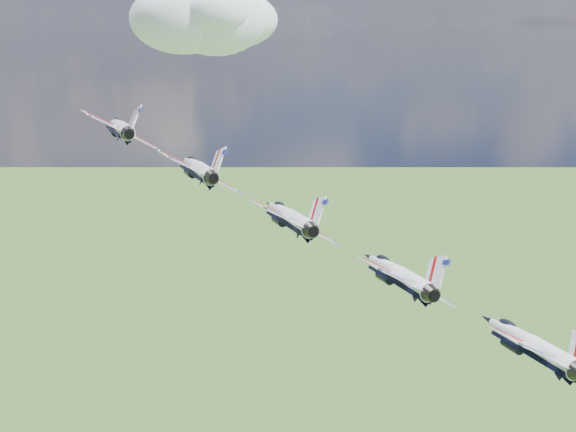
{
  "coord_description": "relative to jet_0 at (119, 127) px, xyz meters",
  "views": [
    {
      "loc": [
        -4.94,
        -96.77,
        176.06
      ],
      "look_at": [
        6.7,
        -18.57,
        156.93
      ],
      "focal_mm": 50.0,
      "sensor_mm": 36.0,
      "label": 1
    }
  ],
  "objects": [
    {
      "name": "jet_2",
      "position": [
        17.52,
        -19.05,
        -7.0
      ],
      "size": [
        12.95,
        15.76,
        8.23
      ],
      "primitive_type": null,
      "rotation": [
        0.0,
        0.51,
        0.22
      ],
      "color": "white"
    },
    {
      "name": "jet_3",
      "position": [
        26.28,
        -28.58,
        -10.5
      ],
      "size": [
        12.95,
        15.76,
        8.23
      ],
      "primitive_type": null,
      "rotation": [
        0.0,
        0.51,
        0.22
      ],
      "color": "silver"
    },
    {
      "name": "jet_1",
      "position": [
        8.76,
        -9.53,
        -3.5
      ],
      "size": [
        12.95,
        15.76,
        8.23
      ],
      "primitive_type": null,
      "rotation": [
        0.0,
        0.51,
        0.22
      ],
      "color": "silver"
    },
    {
      "name": "jet_0",
      "position": [
        0.0,
        0.0,
        0.0
      ],
      "size": [
        12.95,
        15.76,
        8.23
      ],
      "primitive_type": null,
      "rotation": [
        0.0,
        0.51,
        0.22
      ],
      "color": "white"
    },
    {
      "name": "jet_4",
      "position": [
        35.04,
        -38.1,
        -14.0
      ],
      "size": [
        12.95,
        15.76,
        8.23
      ],
      "primitive_type": null,
      "rotation": [
        0.0,
        0.51,
        0.22
      ],
      "color": "white"
    },
    {
      "name": "cloud_far",
      "position": [
        20.19,
        177.68,
        12.14
      ],
      "size": [
        52.44,
        41.2,
        20.6
      ],
      "primitive_type": "ellipsoid",
      "color": "white"
    }
  ]
}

